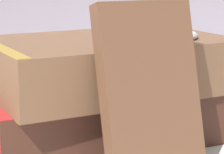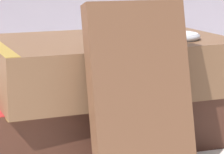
% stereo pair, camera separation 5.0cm
% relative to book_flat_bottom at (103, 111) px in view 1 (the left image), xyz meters
% --- Properties ---
extents(ground_plane, '(3.00, 3.00, 0.00)m').
position_rel_book_flat_bottom_xyz_m(ground_plane, '(-0.01, -0.04, -0.03)').
color(ground_plane, white).
extents(book_flat_bottom, '(0.25, 0.15, 0.05)m').
position_rel_book_flat_bottom_xyz_m(book_flat_bottom, '(0.00, 0.00, 0.00)').
color(book_flat_bottom, '#422319').
rests_on(book_flat_bottom, ground_plane).
extents(book_flat_top, '(0.24, 0.16, 0.05)m').
position_rel_book_flat_bottom_xyz_m(book_flat_top, '(-0.00, -0.01, 0.05)').
color(book_flat_top, brown).
rests_on(book_flat_top, book_flat_bottom).
extents(book_leaning_front, '(0.08, 0.05, 0.14)m').
position_rel_book_flat_bottom_xyz_m(book_leaning_front, '(-0.01, -0.11, 0.04)').
color(book_leaning_front, brown).
rests_on(book_leaning_front, ground_plane).
extents(pocket_watch, '(0.05, 0.05, 0.01)m').
position_rel_book_flat_bottom_xyz_m(pocket_watch, '(0.06, -0.04, 0.08)').
color(pocket_watch, silver).
rests_on(pocket_watch, book_flat_top).
extents(reading_glasses, '(0.11, 0.06, 0.00)m').
position_rel_book_flat_bottom_xyz_m(reading_glasses, '(-0.07, 0.15, -0.02)').
color(reading_glasses, black).
rests_on(reading_glasses, ground_plane).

